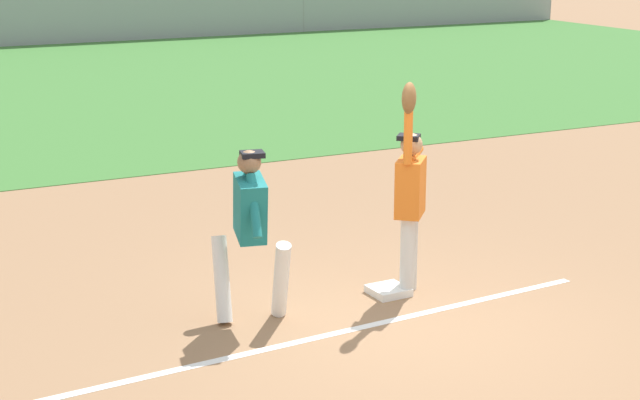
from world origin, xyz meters
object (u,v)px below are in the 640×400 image
object	(u,v)px
runner	(250,224)
parked_car_black	(156,11)
first_base	(388,291)
parked_car_tan	(298,6)
fielder	(410,191)
baseball	(412,97)

from	to	relation	value
runner	parked_car_black	world-z (taller)	runner
first_base	parked_car_black	bearing A→B (deg)	77.13
parked_car_black	parked_car_tan	distance (m)	6.01
first_base	parked_car_tan	world-z (taller)	parked_car_tan
runner	fielder	bearing A→B (deg)	12.12
fielder	baseball	distance (m)	1.00
runner	parked_car_black	bearing A→B (deg)	86.78
fielder	runner	distance (m)	1.79
first_base	baseball	distance (m)	2.08
runner	parked_car_tan	distance (m)	32.30
parked_car_tan	first_base	bearing A→B (deg)	-118.70
runner	baseball	bearing A→B (deg)	10.27
parked_car_black	first_base	bearing A→B (deg)	-99.19
runner	baseball	size ratio (longest dim) A/B	23.24
fielder	baseball	xyz separation A→B (m)	(-0.04, -0.06, 0.99)
first_base	baseball	bearing A→B (deg)	-28.08
parked_car_black	parked_car_tan	world-z (taller)	same
baseball	parked_car_black	xyz separation A→B (m)	(6.46, 29.16, -1.44)
fielder	runner	xyz separation A→B (m)	(-1.79, 0.01, -0.12)
fielder	parked_car_black	distance (m)	29.80
runner	parked_car_tan	size ratio (longest dim) A/B	0.38
first_base	parked_car_tan	bearing A→B (deg)	66.41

